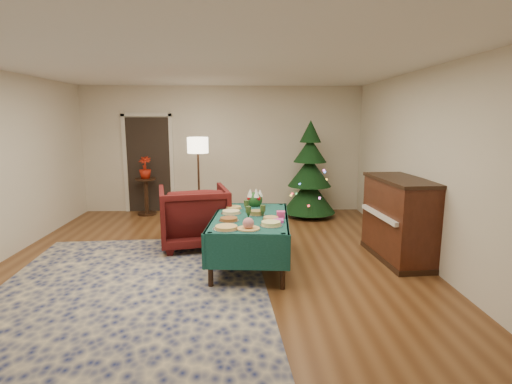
{
  "coord_description": "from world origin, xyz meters",
  "views": [
    {
      "loc": [
        0.47,
        -5.19,
        2.01
      ],
      "look_at": [
        0.66,
        0.98,
        0.87
      ],
      "focal_mm": 28.0,
      "sensor_mm": 36.0,
      "label": 1
    }
  ],
  "objects_px": {
    "christmas_tree": "(310,174)",
    "piano": "(399,220)",
    "gift_box": "(281,215)",
    "floor_lamp": "(198,150)",
    "armchair": "(194,213)",
    "potted_plant": "(145,172)",
    "side_table": "(146,197)",
    "buffet_table": "(250,226)"
  },
  "relations": [
    {
      "from": "floor_lamp",
      "to": "buffet_table",
      "type": "bearing_deg",
      "value": -68.07
    },
    {
      "from": "buffet_table",
      "to": "christmas_tree",
      "type": "distance_m",
      "value": 3.07
    },
    {
      "from": "potted_plant",
      "to": "christmas_tree",
      "type": "relative_size",
      "value": 0.23
    },
    {
      "from": "floor_lamp",
      "to": "piano",
      "type": "bearing_deg",
      "value": -35.75
    },
    {
      "from": "gift_box",
      "to": "potted_plant",
      "type": "height_order",
      "value": "potted_plant"
    },
    {
      "from": "gift_box",
      "to": "armchair",
      "type": "distance_m",
      "value": 1.62
    },
    {
      "from": "floor_lamp",
      "to": "christmas_tree",
      "type": "distance_m",
      "value": 2.32
    },
    {
      "from": "armchair",
      "to": "floor_lamp",
      "type": "xyz_separation_m",
      "value": [
        -0.09,
        1.55,
        0.88
      ]
    },
    {
      "from": "buffet_table",
      "to": "gift_box",
      "type": "relative_size",
      "value": 16.74
    },
    {
      "from": "gift_box",
      "to": "floor_lamp",
      "type": "xyz_separation_m",
      "value": [
        -1.38,
        2.51,
        0.67
      ]
    },
    {
      "from": "buffet_table",
      "to": "floor_lamp",
      "type": "relative_size",
      "value": 1.11
    },
    {
      "from": "armchair",
      "to": "floor_lamp",
      "type": "height_order",
      "value": "floor_lamp"
    },
    {
      "from": "floor_lamp",
      "to": "potted_plant",
      "type": "bearing_deg",
      "value": 152.56
    },
    {
      "from": "floor_lamp",
      "to": "piano",
      "type": "xyz_separation_m",
      "value": [
        3.11,
        -2.24,
        -0.83
      ]
    },
    {
      "from": "armchair",
      "to": "side_table",
      "type": "xyz_separation_m",
      "value": [
        -1.27,
        2.17,
        -0.16
      ]
    },
    {
      "from": "gift_box",
      "to": "armchair",
      "type": "relative_size",
      "value": 0.1
    },
    {
      "from": "buffet_table",
      "to": "side_table",
      "type": "distance_m",
      "value": 3.73
    },
    {
      "from": "gift_box",
      "to": "floor_lamp",
      "type": "distance_m",
      "value": 2.94
    },
    {
      "from": "buffet_table",
      "to": "gift_box",
      "type": "bearing_deg",
      "value": -12.42
    },
    {
      "from": "floor_lamp",
      "to": "piano",
      "type": "distance_m",
      "value": 3.92
    },
    {
      "from": "christmas_tree",
      "to": "piano",
      "type": "xyz_separation_m",
      "value": [
        0.88,
        -2.6,
        -0.31
      ]
    },
    {
      "from": "armchair",
      "to": "buffet_table",
      "type": "bearing_deg",
      "value": 123.58
    },
    {
      "from": "buffet_table",
      "to": "gift_box",
      "type": "distance_m",
      "value": 0.46
    },
    {
      "from": "buffet_table",
      "to": "side_table",
      "type": "bearing_deg",
      "value": 125.44
    },
    {
      "from": "armchair",
      "to": "piano",
      "type": "height_order",
      "value": "piano"
    },
    {
      "from": "side_table",
      "to": "gift_box",
      "type": "bearing_deg",
      "value": -50.58
    },
    {
      "from": "floor_lamp",
      "to": "potted_plant",
      "type": "height_order",
      "value": "floor_lamp"
    },
    {
      "from": "side_table",
      "to": "piano",
      "type": "height_order",
      "value": "piano"
    },
    {
      "from": "armchair",
      "to": "potted_plant",
      "type": "xyz_separation_m",
      "value": [
        -1.27,
        2.17,
        0.37
      ]
    },
    {
      "from": "gift_box",
      "to": "side_table",
      "type": "xyz_separation_m",
      "value": [
        -2.57,
        3.12,
        -0.36
      ]
    },
    {
      "from": "gift_box",
      "to": "floor_lamp",
      "type": "bearing_deg",
      "value": 118.86
    },
    {
      "from": "gift_box",
      "to": "piano",
      "type": "relative_size",
      "value": 0.08
    },
    {
      "from": "buffet_table",
      "to": "armchair",
      "type": "relative_size",
      "value": 1.73
    },
    {
      "from": "armchair",
      "to": "side_table",
      "type": "distance_m",
      "value": 2.52
    },
    {
      "from": "potted_plant",
      "to": "armchair",
      "type": "bearing_deg",
      "value": -59.62
    },
    {
      "from": "side_table",
      "to": "buffet_table",
      "type": "bearing_deg",
      "value": -54.56
    },
    {
      "from": "armchair",
      "to": "christmas_tree",
      "type": "xyz_separation_m",
      "value": [
        2.15,
        1.92,
        0.36
      ]
    },
    {
      "from": "gift_box",
      "to": "christmas_tree",
      "type": "xyz_separation_m",
      "value": [
        0.85,
        2.87,
        0.16
      ]
    },
    {
      "from": "piano",
      "to": "side_table",
      "type": "bearing_deg",
      "value": 146.4
    },
    {
      "from": "gift_box",
      "to": "christmas_tree",
      "type": "distance_m",
      "value": 3.0
    },
    {
      "from": "christmas_tree",
      "to": "piano",
      "type": "distance_m",
      "value": 2.76
    },
    {
      "from": "side_table",
      "to": "piano",
      "type": "bearing_deg",
      "value": -33.6
    }
  ]
}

